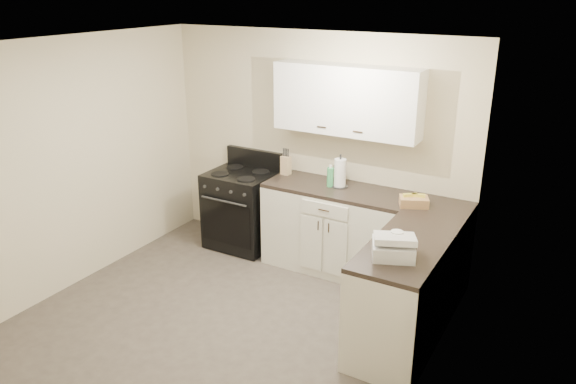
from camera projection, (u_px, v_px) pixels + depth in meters
The scene contains 21 objects.
floor at pixel (224, 324), 5.18m from camera, with size 3.60×3.60×0.00m, color #473F38.
ceiling at pixel (211, 46), 4.31m from camera, with size 3.60×3.60×0.00m, color white.
wall_back at pixel (315, 147), 6.21m from camera, with size 3.60×3.60×0.00m, color beige.
wall_right at pixel (427, 243), 3.90m from camera, with size 3.60×3.60×0.00m, color beige.
wall_left at pixel (72, 165), 5.58m from camera, with size 3.60×3.60×0.00m, color beige.
wall_front at pixel (34, 293), 3.28m from camera, with size 3.60×3.60×0.00m, color beige.
base_cabinets_back at pixel (336, 230), 6.04m from camera, with size 1.55×0.60×0.90m, color silver.
base_cabinets_right at pixel (414, 281), 5.01m from camera, with size 0.60×1.90×0.90m, color silver.
countertop_back at pixel (338, 190), 5.88m from camera, with size 1.55×0.60×0.04m, color black.
countertop_right at pixel (419, 233), 4.85m from camera, with size 0.60×1.90×0.04m, color black.
upper_cabinets at pixel (347, 100), 5.68m from camera, with size 1.55×0.30×0.70m, color white.
stove at pixel (242, 209), 6.58m from camera, with size 0.74×0.63×0.90m, color black.
knife_block at pixel (286, 165), 6.25m from camera, with size 0.10×0.09×0.21m, color tan.
paper_towel at pixel (340, 173), 5.85m from camera, with size 0.12×0.12×0.30m, color white.
soap_bottle at pixel (330, 177), 5.88m from camera, with size 0.07×0.07×0.21m, color #3EA15C.
picture_frame at pixel (338, 172), 6.12m from camera, with size 0.12×0.02×0.15m, color black.
wicker_basket at pixel (414, 202), 5.38m from camera, with size 0.27×0.18×0.09m, color #B08153.
countertop_grill at pixel (393, 249), 4.38m from camera, with size 0.32×0.30×0.12m, color silver.
glass_jar at pixel (396, 241), 4.47m from camera, with size 0.10×0.10×0.17m, color silver.
oven_mitt_near at pixel (350, 305), 4.60m from camera, with size 0.02×0.16×0.28m, color black.
oven_mitt_far at pixel (365, 290), 4.87m from camera, with size 0.02×0.15×0.26m, color black.
Camera 1 is at (2.71, -3.55, 2.95)m, focal length 35.00 mm.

